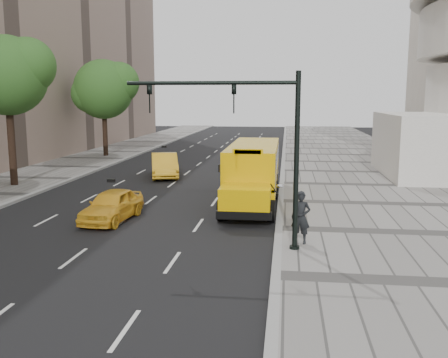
# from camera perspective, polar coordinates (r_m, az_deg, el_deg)

# --- Properties ---
(ground) EXTENTS (140.00, 140.00, 0.00)m
(ground) POSITION_cam_1_polar(r_m,az_deg,el_deg) (27.12, -6.30, -2.46)
(ground) COLOR black
(ground) RESTS_ON ground
(sidewalk_museum) EXTENTS (12.00, 140.00, 0.15)m
(sidewalk_museum) POSITION_cam_1_polar(r_m,az_deg,el_deg) (27.00, 19.34, -2.83)
(sidewalk_museum) COLOR gray
(sidewalk_museum) RESTS_ON ground
(curb_museum) EXTENTS (0.30, 140.00, 0.15)m
(curb_museum) POSITION_cam_1_polar(r_m,az_deg,el_deg) (26.38, 6.49, -2.63)
(curb_museum) COLOR gray
(curb_museum) RESTS_ON ground
(curb_far) EXTENTS (0.30, 140.00, 0.15)m
(curb_far) POSITION_cam_1_polar(r_m,az_deg,el_deg) (29.97, -21.36, -1.78)
(curb_far) COLOR gray
(curb_far) RESTS_ON ground
(tree_b) EXTENTS (5.38, 4.79, 9.20)m
(tree_b) POSITION_cam_1_polar(r_m,az_deg,el_deg) (33.16, -23.43, 10.87)
(tree_b) COLOR black
(tree_b) RESTS_ON ground
(tree_c) EXTENTS (6.09, 5.41, 8.95)m
(tree_c) POSITION_cam_1_polar(r_m,az_deg,el_deg) (47.62, -13.50, 10.00)
(tree_c) COLOR black
(tree_c) RESTS_ON ground
(school_bus) EXTENTS (2.96, 11.56, 3.19)m
(school_bus) POSITION_cam_1_polar(r_m,az_deg,el_deg) (27.00, 3.40, 1.33)
(school_bus) COLOR #DEA801
(school_bus) RESTS_ON ground
(taxi_near) EXTENTS (2.09, 4.32, 1.42)m
(taxi_near) POSITION_cam_1_polar(r_m,az_deg,el_deg) (22.99, -12.69, -2.95)
(taxi_near) COLOR gold
(taxi_near) RESTS_ON ground
(taxi_far) EXTENTS (3.04, 5.30, 1.65)m
(taxi_far) POSITION_cam_1_polar(r_m,az_deg,el_deg) (35.06, -6.81, 1.57)
(taxi_far) COLOR gold
(taxi_far) RESTS_ON ground
(pedestrian) EXTENTS (0.81, 0.63, 1.96)m
(pedestrian) POSITION_cam_1_polar(r_m,az_deg,el_deg) (18.67, 8.77, -4.36)
(pedestrian) COLOR black
(pedestrian) RESTS_ON sidewalk_museum
(traffic_signal) EXTENTS (6.18, 0.36, 6.40)m
(traffic_signal) POSITION_cam_1_polar(r_m,az_deg,el_deg) (17.50, 3.71, 4.67)
(traffic_signal) COLOR black
(traffic_signal) RESTS_ON ground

